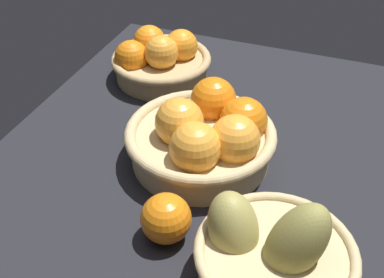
# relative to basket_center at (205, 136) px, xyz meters

# --- Properties ---
(market_tray) EXTENTS (0.84, 0.72, 0.03)m
(market_tray) POSITION_rel_basket_center_xyz_m (0.02, -0.01, -0.06)
(market_tray) COLOR black
(market_tray) RESTS_ON ground
(basket_center) EXTENTS (0.25, 0.25, 0.12)m
(basket_center) POSITION_rel_basket_center_xyz_m (0.00, 0.00, 0.00)
(basket_center) COLOR tan
(basket_center) RESTS_ON market_tray
(basket_far_right) EXTENTS (0.21, 0.21, 0.10)m
(basket_far_right) POSITION_rel_basket_center_xyz_m (0.22, 0.18, -0.01)
(basket_far_right) COLOR tan
(basket_far_right) RESTS_ON market_tray
(basket_near_left_pears) EXTENTS (0.20, 0.22, 0.15)m
(basket_near_left_pears) POSITION_rel_basket_center_xyz_m (-0.20, -0.16, -0.00)
(basket_near_left_pears) COLOR tan
(basket_near_left_pears) RESTS_ON market_tray
(loose_orange_back_gap) EXTENTS (0.07, 0.07, 0.07)m
(loose_orange_back_gap) POSITION_rel_basket_center_xyz_m (-0.18, -0.00, -0.01)
(loose_orange_back_gap) COLOR orange
(loose_orange_back_gap) RESTS_ON market_tray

